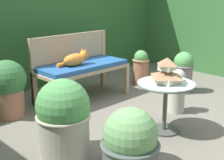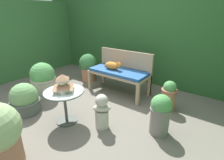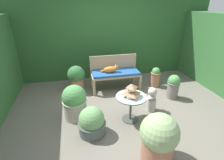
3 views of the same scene
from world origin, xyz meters
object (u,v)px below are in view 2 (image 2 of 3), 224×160
Objects in this scene: cat at (113,65)px; potted_plant_hedge_corner at (169,95)px; garden_bust at (102,112)px; patio_table at (64,98)px; garden_bench at (118,73)px; pagoda_birdhouse at (63,84)px; potted_plant_bench_left at (43,80)px; potted_plant_path_edge at (88,67)px; potted_plant_table_near at (160,113)px; potted_plant_table_far at (25,100)px.

potted_plant_hedge_corner is (1.26, -0.06, -0.31)m from cat.
garden_bust is at bearing -62.72° from cat.
patio_table is 0.61m from garden_bust.
potted_plant_hedge_corner reaches higher than garden_bench.
cat is 1.54× the size of pagoda_birdhouse.
potted_plant_bench_left reaches higher than potted_plant_path_edge.
potted_plant_path_edge reaches higher than potted_plant_hedge_corner.
garden_bust is 0.91× the size of potted_plant_table_near.
potted_plant_hedge_corner is (1.96, 1.55, 0.04)m from potted_plant_table_far.
pagoda_birdhouse is at bearing -16.97° from potted_plant_bench_left.
patio_table is 0.99× the size of potted_plant_table_near.
potted_plant_bench_left is 1.22m from potted_plant_path_edge.
potted_plant_table_far reaches higher than garden_bench.
potted_plant_table_far is at bearing -64.02° from potted_plant_bench_left.
garden_bust reaches higher than patio_table.
potted_plant_path_edge is (-0.98, 1.55, -0.06)m from patio_table.
garden_bust reaches higher than garden_bench.
potted_plant_table_near reaches higher than potted_plant_hedge_corner.
pagoda_birdhouse is 1.85m from potted_plant_path_edge.
garden_bench is at bearing 79.65° from garden_bust.
potted_plant_bench_left is at bearing 163.03° from pagoda_birdhouse.
garden_bench is 4.32× the size of pagoda_birdhouse.
potted_plant_hedge_corner reaches higher than garden_bust.
potted_plant_hedge_corner is at bearing 48.61° from pagoda_birdhouse.
potted_plant_hedge_corner is 0.72m from potted_plant_table_near.
pagoda_birdhouse is 1.47m from potted_plant_table_near.
potted_plant_table_far is at bearing -141.67° from potted_plant_hedge_corner.
potted_plant_table_far is 0.74× the size of potted_plant_bench_left.
potted_plant_table_near is (2.27, -0.93, -0.04)m from potted_plant_path_edge.
garden_bust is (0.51, -1.18, -0.17)m from garden_bench.
potted_plant_table_near is at bearing -79.74° from potted_plant_hedge_corner.
potted_plant_bench_left reaches higher than potted_plant_table_far.
potted_plant_table_far is 2.50m from potted_plant_hedge_corner.
potted_plant_hedge_corner is at bearing 100.26° from potted_plant_table_near.
potted_plant_table_near is at bearing 25.51° from patio_table.
garden_bust is (0.55, 0.22, -0.15)m from patio_table.
patio_table is at bearing 16.11° from potted_plant_table_far.
cat is 1.45m from potted_plant_bench_left.
patio_table is 0.23m from pagoda_birdhouse.
potted_plant_table_near is (0.74, 0.39, 0.05)m from garden_bust.
garden_bust is 1.62m from potted_plant_bench_left.
pagoda_birdhouse is 0.54× the size of garden_bust.
potted_plant_path_edge is (-0.89, 0.17, -0.23)m from cat.
potted_plant_table_near is (2.09, 0.85, 0.08)m from potted_plant_table_far.
patio_table is 1.09× the size of garden_bust.
potted_plant_path_edge is 2.46m from potted_plant_table_near.
potted_plant_bench_left is at bearing -94.00° from potted_plant_path_edge.
garden_bench is at bearing 7.76° from cat.
cat is at bearing -10.78° from potted_plant_path_edge.
garden_bench is 1.54m from potted_plant_bench_left.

